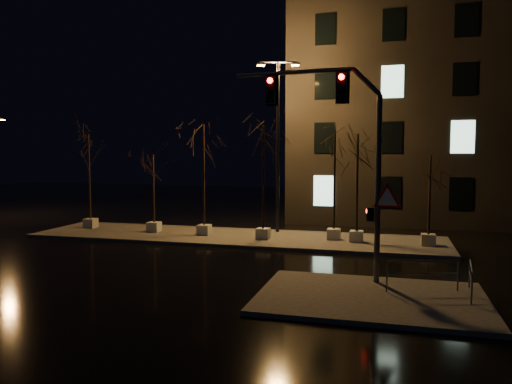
% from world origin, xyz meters
% --- Properties ---
extents(ground, '(90.00, 90.00, 0.00)m').
position_xyz_m(ground, '(0.00, 0.00, 0.00)').
color(ground, black).
rests_on(ground, ground).
extents(median, '(22.00, 5.00, 0.15)m').
position_xyz_m(median, '(0.00, 6.00, 0.07)').
color(median, '#3F3D38').
rests_on(median, ground).
extents(sidewalk_corner, '(7.00, 5.00, 0.15)m').
position_xyz_m(sidewalk_corner, '(7.50, -3.50, 0.07)').
color(sidewalk_corner, '#3F3D38').
rests_on(sidewalk_corner, ground).
extents(building, '(25.00, 12.00, 15.00)m').
position_xyz_m(building, '(14.00, 18.00, 7.50)').
color(building, black).
rests_on(building, ground).
extents(tree_0, '(1.80, 1.80, 5.64)m').
position_xyz_m(tree_0, '(-9.09, 6.51, 4.43)').
color(tree_0, '#B2B1A6').
rests_on(tree_0, median).
extents(tree_1, '(1.80, 1.80, 4.44)m').
position_xyz_m(tree_1, '(-4.76, 6.11, 3.52)').
color(tree_1, '#B2B1A6').
rests_on(tree_1, median).
extents(tree_2, '(1.80, 1.80, 6.08)m').
position_xyz_m(tree_2, '(-1.67, 5.88, 4.76)').
color(tree_2, '#B2B1A6').
rests_on(tree_2, median).
extents(tree_3, '(1.80, 1.80, 5.97)m').
position_xyz_m(tree_3, '(1.72, 5.49, 4.68)').
color(tree_3, '#B2B1A6').
rests_on(tree_3, median).
extents(tree_4, '(1.80, 1.80, 5.48)m').
position_xyz_m(tree_4, '(5.26, 6.29, 4.31)').
color(tree_4, '#B2B1A6').
rests_on(tree_4, median).
extents(tree_5, '(1.80, 1.80, 5.51)m').
position_xyz_m(tree_5, '(6.42, 5.90, 4.33)').
color(tree_5, '#B2B1A6').
rests_on(tree_5, median).
extents(tree_6, '(1.80, 1.80, 4.44)m').
position_xyz_m(tree_6, '(9.82, 5.79, 3.52)').
color(tree_6, '#B2B1A6').
rests_on(tree_6, median).
extents(traffic_signal_mast, '(6.02, 0.63, 7.37)m').
position_xyz_m(traffic_signal_mast, '(6.42, -1.67, 4.99)').
color(traffic_signal_mast, '#515458').
rests_on(traffic_signal_mast, sidewalk_corner).
extents(streetlight_main, '(2.34, 0.83, 9.42)m').
position_xyz_m(streetlight_main, '(1.94, 7.90, 5.59)').
color(streetlight_main, black).
rests_on(streetlight_main, median).
extents(guard_rail_a, '(2.27, 0.75, 1.02)m').
position_xyz_m(guard_rail_a, '(9.07, -2.57, 0.82)').
color(guard_rail_a, '#515458').
rests_on(guard_rail_a, sidewalk_corner).
extents(guard_rail_b, '(0.26, 2.01, 0.95)m').
position_xyz_m(guard_rail_b, '(10.50, -2.65, 0.77)').
color(guard_rail_b, '#515458').
rests_on(guard_rail_b, sidewalk_corner).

